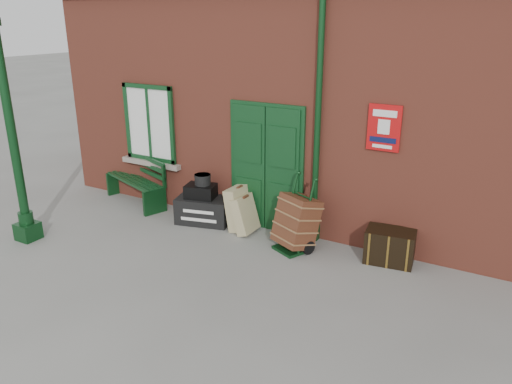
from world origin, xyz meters
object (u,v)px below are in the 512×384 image
Objects in this scene: dark_trunk at (390,246)px; bench at (138,179)px; porter_trolley at (296,222)px; houdini_trunk at (204,210)px.

bench is at bearing 171.38° from dark_trunk.
dark_trunk is at bearing 36.69° from porter_trolley.
porter_trolley is (3.75, -0.38, -0.03)m from bench.
dark_trunk reaches higher than houdini_trunk.
porter_trolley reaches higher than bench.
houdini_trunk is at bearing -159.96° from porter_trolley.
bench reaches higher than dark_trunk.
houdini_trunk is 1.32× the size of dark_trunk.
porter_trolley is 1.67× the size of dark_trunk.
porter_trolley reaches higher than dark_trunk.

